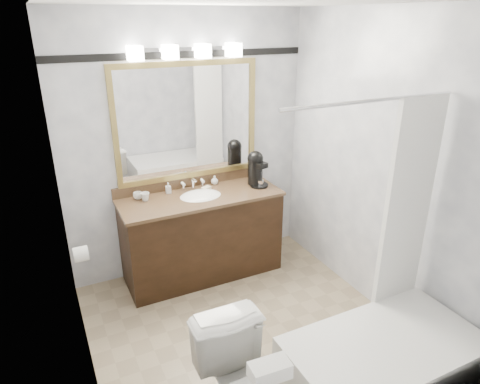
# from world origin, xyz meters

# --- Properties ---
(room) EXTENTS (2.42, 2.62, 2.52)m
(room) POSITION_xyz_m (0.00, 0.00, 1.25)
(room) COLOR gray
(room) RESTS_ON ground
(vanity) EXTENTS (1.53, 0.58, 0.97)m
(vanity) POSITION_xyz_m (0.00, 1.02, 0.44)
(vanity) COLOR black
(vanity) RESTS_ON ground
(mirror) EXTENTS (1.40, 0.04, 1.10)m
(mirror) POSITION_xyz_m (0.00, 1.28, 1.50)
(mirror) COLOR #A28B49
(mirror) RESTS_ON room
(vanity_light_bar) EXTENTS (1.02, 0.14, 0.12)m
(vanity_light_bar) POSITION_xyz_m (0.00, 1.23, 2.13)
(vanity_light_bar) COLOR silver
(vanity_light_bar) RESTS_ON room
(accent_stripe) EXTENTS (2.40, 0.01, 0.06)m
(accent_stripe) POSITION_xyz_m (0.00, 1.29, 2.10)
(accent_stripe) COLOR black
(accent_stripe) RESTS_ON room
(bathtub) EXTENTS (1.30, 0.75, 1.96)m
(bathtub) POSITION_xyz_m (0.55, -0.90, 0.28)
(bathtub) COLOR white
(bathtub) RESTS_ON ground
(tp_roll) EXTENTS (0.11, 0.12, 0.12)m
(tp_roll) POSITION_xyz_m (-1.14, 0.66, 0.70)
(tp_roll) COLOR white
(tp_roll) RESTS_ON room
(tissue_box) EXTENTS (0.21, 0.12, 0.08)m
(tissue_box) POSITION_xyz_m (-0.48, -1.12, 0.83)
(tissue_box) COLOR white
(tissue_box) RESTS_ON toilet
(coffee_maker) EXTENTS (0.18, 0.23, 0.35)m
(coffee_maker) POSITION_xyz_m (0.60, 1.03, 1.03)
(coffee_maker) COLOR black
(coffee_maker) RESTS_ON vanity
(cup_left) EXTENTS (0.11, 0.11, 0.07)m
(cup_left) POSITION_xyz_m (-0.55, 1.19, 0.88)
(cup_left) COLOR white
(cup_left) RESTS_ON vanity
(cup_right) EXTENTS (0.09, 0.09, 0.08)m
(cup_right) POSITION_xyz_m (-0.50, 1.13, 0.89)
(cup_right) COLOR white
(cup_right) RESTS_ON vanity
(soap_bottle_a) EXTENTS (0.05, 0.05, 0.10)m
(soap_bottle_a) POSITION_xyz_m (-0.25, 1.21, 0.90)
(soap_bottle_a) COLOR white
(soap_bottle_a) RESTS_ON vanity
(soap_bottle_b) EXTENTS (0.09, 0.09, 0.09)m
(soap_bottle_b) POSITION_xyz_m (0.24, 1.23, 0.90)
(soap_bottle_b) COLOR white
(soap_bottle_b) RESTS_ON vanity
(soap_bar) EXTENTS (0.10, 0.08, 0.03)m
(soap_bar) POSITION_xyz_m (0.11, 1.13, 0.86)
(soap_bar) COLOR beige
(soap_bar) RESTS_ON vanity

